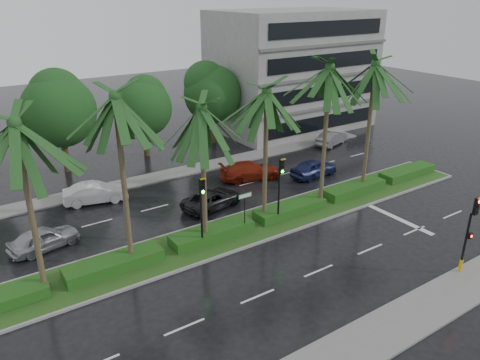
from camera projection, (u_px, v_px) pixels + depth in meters
ground at (263, 233)px, 28.68m from camera, size 120.00×120.00×0.00m
near_sidewalk at (399, 324)px, 20.82m from camera, size 40.00×2.40×0.12m
far_sidewalk at (175, 173)px, 37.87m from camera, size 40.00×2.00×0.12m
median at (253, 226)px, 29.41m from camera, size 36.00×4.00×0.15m
hedge at (253, 220)px, 29.27m from camera, size 35.20×1.40×0.60m
lane_markings at (305, 223)px, 29.91m from camera, size 34.00×13.06×0.01m
palm_row at (236, 100)px, 25.71m from camera, size 26.30×4.20×10.15m
signal_near at (469, 232)px, 23.62m from camera, size 0.34×0.45×4.36m
signal_median_left at (202, 203)px, 25.70m from camera, size 0.34×0.42×4.36m
signal_median_right at (280, 181)px, 28.55m from camera, size 0.34×0.42×4.36m
street_sign at (245, 203)px, 27.72m from camera, size 0.95×0.09×2.60m
bg_trees at (143, 100)px, 40.34m from camera, size 33.27×5.77×8.33m
building at (292, 70)px, 49.02m from camera, size 16.00×10.00×12.00m
car_silver at (44, 238)px, 26.71m from camera, size 2.34×4.19×1.35m
car_white at (95, 193)px, 32.60m from camera, size 2.50×4.56×1.42m
car_darkgrey at (212, 199)px, 31.86m from camera, size 2.93×4.80×1.24m
car_red at (250, 170)px, 36.65m from camera, size 3.11×5.18×1.41m
car_blue at (314, 168)px, 37.16m from camera, size 1.94×4.23×1.40m
car_grey at (332, 138)px, 44.76m from camera, size 2.53×4.22×1.31m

